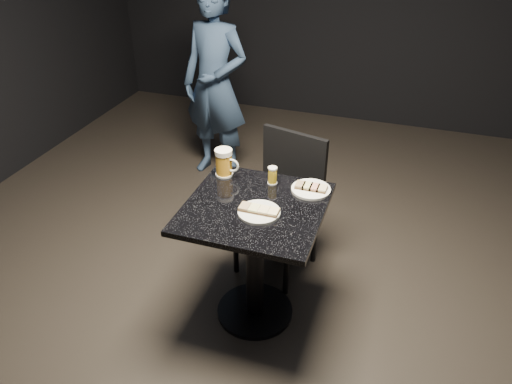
% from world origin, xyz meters
% --- Properties ---
extents(floor, '(6.00, 6.00, 0.00)m').
position_xyz_m(floor, '(0.00, 0.00, 0.00)').
color(floor, black).
rests_on(floor, ground).
extents(plate_large, '(0.21, 0.21, 0.01)m').
position_xyz_m(plate_large, '(0.04, -0.06, 0.76)').
color(plate_large, silver).
rests_on(plate_large, table).
extents(plate_small, '(0.21, 0.21, 0.01)m').
position_xyz_m(plate_small, '(0.24, 0.23, 0.76)').
color(plate_small, white).
rests_on(plate_small, table).
extents(patron, '(0.63, 0.47, 1.57)m').
position_xyz_m(patron, '(-0.84, 1.49, 0.79)').
color(patron, navy).
rests_on(patron, floor).
extents(table, '(0.70, 0.70, 0.75)m').
position_xyz_m(table, '(0.00, 0.00, 0.51)').
color(table, black).
rests_on(table, floor).
extents(beer_mug, '(0.14, 0.10, 0.16)m').
position_xyz_m(beer_mug, '(-0.26, 0.24, 0.83)').
color(beer_mug, silver).
rests_on(beer_mug, table).
extents(beer_tumbler, '(0.05, 0.05, 0.10)m').
position_xyz_m(beer_tumbler, '(0.02, 0.24, 0.80)').
color(beer_tumbler, silver).
rests_on(beer_tumbler, table).
extents(chair, '(0.52, 0.52, 0.89)m').
position_xyz_m(chair, '(0.01, 0.51, 0.50)').
color(chair, black).
rests_on(chair, floor).
extents(canapes_on_plate_large, '(0.20, 0.07, 0.02)m').
position_xyz_m(canapes_on_plate_large, '(0.04, -0.06, 0.77)').
color(canapes_on_plate_large, '#4C3521').
rests_on(canapes_on_plate_large, plate_large).
extents(canapes_on_plate_small, '(0.17, 0.07, 0.02)m').
position_xyz_m(canapes_on_plate_small, '(0.24, 0.23, 0.77)').
color(canapes_on_plate_small, '#4C3521').
rests_on(canapes_on_plate_small, plate_small).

